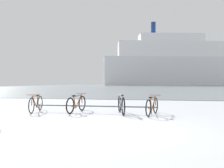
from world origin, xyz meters
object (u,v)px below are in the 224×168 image
(bicycle_0, at_px, (36,104))
(ferry_ship, at_px, (173,64))
(bicycle_1, at_px, (77,104))
(bicycle_2, at_px, (121,105))
(bicycle_3, at_px, (152,106))

(bicycle_0, relative_size, ferry_ship, 0.03)
(bicycle_1, distance_m, bicycle_2, 1.93)
(bicycle_0, height_order, bicycle_1, bicycle_1)
(bicycle_1, bearing_deg, bicycle_0, -174.48)
(bicycle_2, bearing_deg, bicycle_1, 174.51)
(bicycle_2, distance_m, ferry_ship, 85.54)
(bicycle_0, bearing_deg, ferry_ship, 80.14)
(bicycle_1, height_order, bicycle_3, bicycle_1)
(bicycle_0, height_order, ferry_ship, ferry_ship)
(bicycle_0, xyz_separation_m, ferry_ship, (14.67, 84.41, 8.24))
(bicycle_3, height_order, ferry_ship, ferry_ship)
(bicycle_1, relative_size, bicycle_2, 1.03)
(bicycle_0, height_order, bicycle_2, bicycle_2)
(bicycle_3, xyz_separation_m, ferry_ship, (9.80, 84.52, 8.25))
(bicycle_2, bearing_deg, ferry_ship, 82.57)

